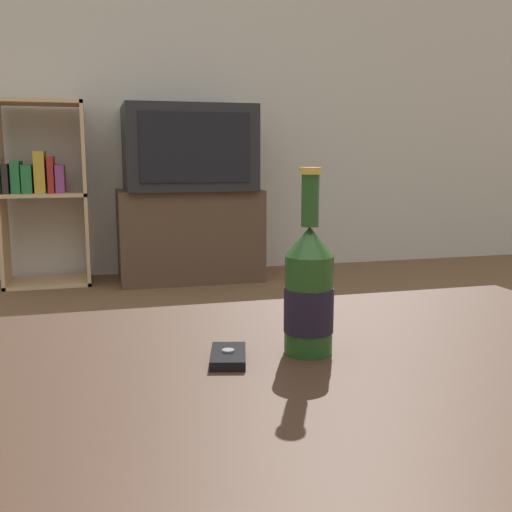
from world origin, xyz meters
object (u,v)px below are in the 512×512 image
bookshelf (41,188)px  beer_bottle (309,292)px  cell_phone (228,356)px  tv_stand (190,235)px  television (188,148)px

bookshelf → beer_bottle: bookshelf is taller
bookshelf → cell_phone: (0.46, -2.72, -0.11)m
tv_stand → cell_phone: (-0.35, -2.64, 0.17)m
television → bookshelf: size_ratio=0.71×
television → bookshelf: 0.85m
beer_bottle → cell_phone: bearing=-177.8°
television → cell_phone: size_ratio=7.02×
television → cell_phone: (-0.35, -2.64, -0.33)m
tv_stand → bookshelf: (-0.81, 0.07, 0.28)m
tv_stand → television: (-0.00, -0.00, 0.50)m
tv_stand → cell_phone: bearing=-97.6°
bookshelf → cell_phone: bearing=-80.4°
tv_stand → television: bearing=-90.0°
tv_stand → beer_bottle: beer_bottle is taller
television → beer_bottle: 2.66m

